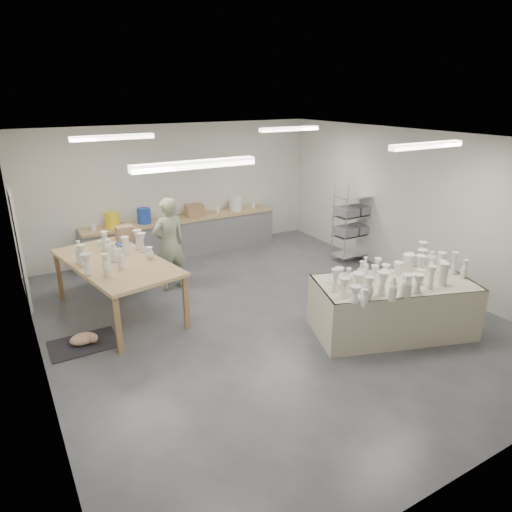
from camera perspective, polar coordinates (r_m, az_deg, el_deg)
room at (r=7.29m, az=0.09°, el=7.08°), size 8.00×8.02×3.00m
back_counter at (r=10.88m, az=-9.10°, el=2.62°), size 4.60×0.60×1.24m
wire_shelf at (r=10.52m, az=12.11°, el=4.28°), size 0.88×0.48×1.80m
drying_table at (r=7.60m, az=16.72°, el=-5.87°), size 2.71×1.96×1.24m
work_table at (r=8.16m, az=-17.18°, el=-0.29°), size 1.77×2.81×1.35m
rug at (r=7.62m, az=-20.72°, el=-10.25°), size 1.00×0.70×0.02m
cat at (r=7.57m, az=-20.65°, el=-9.63°), size 0.44×0.34×0.17m
potter at (r=8.90m, az=-10.79°, el=1.48°), size 0.72×0.53×1.82m
red_stool at (r=9.36m, az=-11.11°, el=-1.73°), size 0.42×0.42×0.32m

